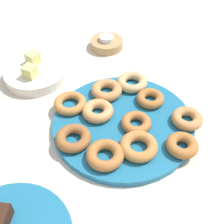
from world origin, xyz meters
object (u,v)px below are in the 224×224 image
object	(u,v)px
donut_3	(187,119)
melon_chunk_left	(30,72)
donut_2	(182,145)
donut_7	(98,111)
donut_plate	(123,123)
donut_4	(105,155)
fruit_bowl	(36,74)
donut_1	(132,82)
candle_holder	(107,44)
donut_0	(70,103)
donut_9	(107,90)
tealight	(107,38)
melon_chunk_right	(33,58)
donut_6	(73,138)
donut_8	(150,99)
donut_10	(139,146)
donut_5	(136,123)

from	to	relation	value
donut_3	melon_chunk_left	bearing A→B (deg)	76.97
donut_2	donut_7	bearing A→B (deg)	69.46
donut_plate	donut_4	size ratio (longest dim) A/B	4.17
fruit_bowl	donut_1	bearing A→B (deg)	-92.57
donut_4	candle_holder	bearing A→B (deg)	9.05
donut_0	candle_holder	distance (m)	0.34
donut_9	melon_chunk_left	size ratio (longest dim) A/B	2.50
candle_holder	melon_chunk_left	bearing A→B (deg)	141.53
donut_1	tealight	xyz separation A→B (m)	(0.22, 0.12, 0.01)
donut_9	melon_chunk_right	distance (m)	0.27
melon_chunk_left	candle_holder	bearing A→B (deg)	-38.47
donut_3	donut_7	distance (m)	0.24
donut_6	donut_8	bearing A→B (deg)	-45.73
donut_0	melon_chunk_left	xyz separation A→B (m)	(0.10, 0.15, 0.02)
donut_2	donut_6	world-z (taller)	same
tealight	donut_9	bearing A→B (deg)	-170.53
donut_0	donut_9	distance (m)	0.11
donut_2	donut_7	size ratio (longest dim) A/B	0.93
donut_1	donut_7	bearing A→B (deg)	149.96
donut_plate	donut_7	world-z (taller)	donut_7
donut_4	donut_10	size ratio (longest dim) A/B	0.96
donut_5	melon_chunk_right	size ratio (longest dim) A/B	2.20
donut_0	fruit_bowl	bearing A→B (deg)	48.45
donut_plate	donut_8	bearing A→B (deg)	-37.15
donut_6	tealight	xyz separation A→B (m)	(0.46, -0.01, 0.01)
fruit_bowl	donut_3	bearing A→B (deg)	-106.97
donut_10	melon_chunk_right	world-z (taller)	melon_chunk_right
donut_1	donut_7	world-z (taller)	donut_7
donut_2	donut_9	world-z (taller)	donut_9
donut_plate	fruit_bowl	distance (m)	0.34
donut_plate	donut_6	world-z (taller)	donut_6
donut_7	melon_chunk_right	size ratio (longest dim) A/B	2.37
donut_8	donut_10	distance (m)	0.18
donut_9	fruit_bowl	xyz separation A→B (m)	(0.06, 0.24, -0.02)
candle_holder	donut_5	bearing A→B (deg)	-159.76
donut_10	tealight	xyz separation A→B (m)	(0.46, 0.16, 0.01)
donut_0	melon_chunk_right	xyz separation A→B (m)	(0.16, 0.16, 0.02)
donut_0	tealight	distance (m)	0.34
donut_5	melon_chunk_left	world-z (taller)	melon_chunk_left
melon_chunk_left	donut_plate	bearing A→B (deg)	-113.51
donut_4	donut_9	world-z (taller)	same
donut_8	melon_chunk_left	world-z (taller)	melon_chunk_left
donut_4	donut_6	xyz separation A→B (m)	(0.04, 0.09, -0.00)
candle_holder	fruit_bowl	size ratio (longest dim) A/B	0.59
donut_3	donut_10	size ratio (longest dim) A/B	0.88
tealight	donut_8	bearing A→B (deg)	-148.92
donut_4	melon_chunk_left	size ratio (longest dim) A/B	2.51
donut_3	donut_8	xyz separation A→B (m)	(0.06, 0.10, -0.00)
donut_10	candle_holder	xyz separation A→B (m)	(0.46, 0.16, -0.02)
donut_4	melon_chunk_right	bearing A→B (deg)	41.45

